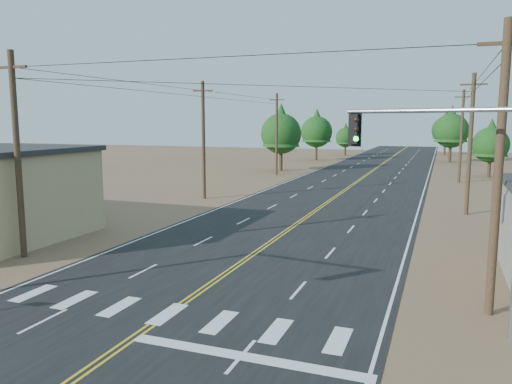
% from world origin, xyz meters
% --- Properties ---
extents(road, '(15.00, 200.00, 0.02)m').
position_xyz_m(road, '(0.00, 30.00, 0.01)').
color(road, black).
rests_on(road, ground).
extents(utility_pole_left_near, '(1.80, 0.30, 10.00)m').
position_xyz_m(utility_pole_left_near, '(-10.50, 12.00, 5.12)').
color(utility_pole_left_near, '#4C3826').
rests_on(utility_pole_left_near, ground).
extents(utility_pole_left_mid, '(1.80, 0.30, 10.00)m').
position_xyz_m(utility_pole_left_mid, '(-10.50, 32.00, 5.12)').
color(utility_pole_left_mid, '#4C3826').
rests_on(utility_pole_left_mid, ground).
extents(utility_pole_left_far, '(1.80, 0.30, 10.00)m').
position_xyz_m(utility_pole_left_far, '(-10.50, 52.00, 5.12)').
color(utility_pole_left_far, '#4C3826').
rests_on(utility_pole_left_far, ground).
extents(utility_pole_right_near, '(1.80, 0.30, 10.00)m').
position_xyz_m(utility_pole_right_near, '(10.50, 12.00, 5.12)').
color(utility_pole_right_near, '#4C3826').
rests_on(utility_pole_right_near, ground).
extents(utility_pole_right_mid, '(1.80, 0.30, 10.00)m').
position_xyz_m(utility_pole_right_mid, '(10.50, 32.00, 5.12)').
color(utility_pole_right_mid, '#4C3826').
rests_on(utility_pole_right_mid, ground).
extents(utility_pole_right_far, '(1.80, 0.30, 10.00)m').
position_xyz_m(utility_pole_right_far, '(10.50, 52.00, 5.12)').
color(utility_pole_right_far, '#4C3826').
rests_on(utility_pole_right_far, ground).
extents(signal_mast_right, '(5.78, 2.50, 7.24)m').
position_xyz_m(signal_mast_right, '(9.35, 10.67, 4.91)').
color(signal_mast_right, gray).
rests_on(signal_mast_right, ground).
extents(tree_left_near, '(5.41, 5.41, 9.02)m').
position_xyz_m(tree_left_near, '(-11.70, 57.54, 5.52)').
color(tree_left_near, '#3F2D1E').
rests_on(tree_left_near, ground).
extents(tree_left_mid, '(5.25, 5.25, 8.76)m').
position_xyz_m(tree_left_mid, '(-11.41, 76.38, 5.36)').
color(tree_left_mid, '#3F2D1E').
rests_on(tree_left_mid, ground).
extents(tree_left_far, '(3.79, 3.79, 6.31)m').
position_xyz_m(tree_left_far, '(-9.00, 89.93, 3.86)').
color(tree_left_far, '#3F2D1E').
rests_on(tree_left_far, ground).
extents(tree_right_near, '(4.21, 4.21, 7.01)m').
position_xyz_m(tree_right_near, '(13.96, 58.60, 4.29)').
color(tree_right_near, '#3F2D1E').
rests_on(tree_right_near, ground).
extents(tree_right_mid, '(5.52, 5.52, 9.20)m').
position_xyz_m(tree_right_mid, '(9.79, 80.29, 5.63)').
color(tree_right_mid, '#3F2D1E').
rests_on(tree_right_mid, ground).
extents(tree_right_far, '(5.28, 5.28, 8.80)m').
position_xyz_m(tree_right_far, '(9.00, 99.13, 5.39)').
color(tree_right_far, '#3F2D1E').
rests_on(tree_right_far, ground).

